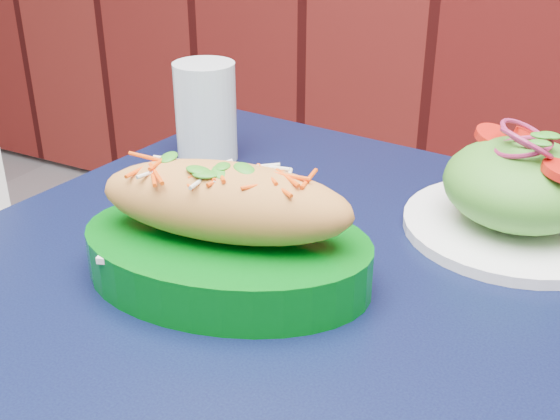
% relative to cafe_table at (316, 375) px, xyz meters
% --- Properties ---
extents(cafe_table, '(0.87, 0.87, 0.75)m').
position_rel_cafe_table_xyz_m(cafe_table, '(0.00, 0.00, 0.00)').
color(cafe_table, black).
rests_on(cafe_table, ground).
extents(banh_mi_basket, '(0.31, 0.24, 0.13)m').
position_rel_cafe_table_xyz_m(banh_mi_basket, '(-0.09, -0.01, 0.14)').
color(banh_mi_basket, '#00590E').
rests_on(banh_mi_basket, cafe_table).
extents(salad_plate, '(0.24, 0.24, 0.12)m').
position_rel_cafe_table_xyz_m(salad_plate, '(0.13, 0.22, 0.13)').
color(salad_plate, white).
rests_on(salad_plate, cafe_table).
extents(water_glass, '(0.08, 0.08, 0.13)m').
position_rel_cafe_table_xyz_m(water_glass, '(-0.28, 0.24, 0.15)').
color(water_glass, silver).
rests_on(water_glass, cafe_table).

